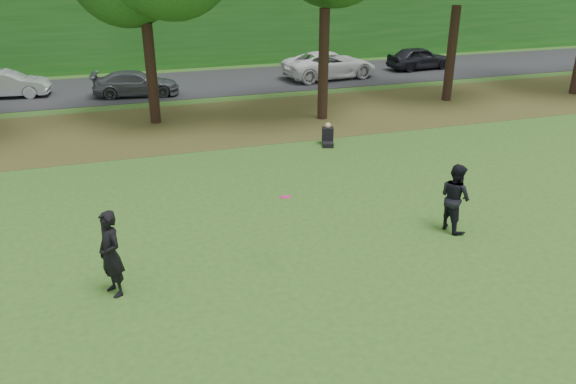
% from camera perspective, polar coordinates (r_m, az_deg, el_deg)
% --- Properties ---
extents(ground, '(120.00, 120.00, 0.00)m').
position_cam_1_polar(ground, '(12.93, 6.59, -8.34)').
color(ground, '#2C4E18').
rests_on(ground, ground).
extents(leaf_litter, '(60.00, 7.00, 0.01)m').
position_cam_1_polar(leaf_litter, '(24.39, -5.99, 7.10)').
color(leaf_litter, '#4C361B').
rests_on(leaf_litter, ground).
extents(street, '(70.00, 7.00, 0.02)m').
position_cam_1_polar(street, '(32.03, -9.11, 10.84)').
color(street, black).
rests_on(street, ground).
extents(far_hedge, '(70.00, 3.00, 5.00)m').
position_cam_1_polar(far_hedge, '(37.50, -10.93, 16.37)').
color(far_hedge, '#195017').
rests_on(far_hedge, ground).
extents(player_left, '(0.72, 0.83, 1.91)m').
position_cam_1_polar(player_left, '(12.29, -17.58, -6.01)').
color(player_left, black).
rests_on(player_left, ground).
extents(player_right, '(0.82, 0.98, 1.82)m').
position_cam_1_polar(player_right, '(15.07, 16.61, -0.54)').
color(player_right, black).
rests_on(player_right, ground).
extents(parked_cars, '(33.85, 3.83, 1.51)m').
position_cam_1_polar(parked_cars, '(31.27, -6.65, 11.99)').
color(parked_cars, black).
rests_on(parked_cars, street).
extents(frisbee, '(0.37, 0.36, 0.13)m').
position_cam_1_polar(frisbee, '(12.25, -0.29, -0.50)').
color(frisbee, '#FB157F').
rests_on(frisbee, ground).
extents(seated_person, '(0.61, 0.82, 0.83)m').
position_cam_1_polar(seated_person, '(21.32, 4.06, 5.65)').
color(seated_person, black).
rests_on(seated_person, ground).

